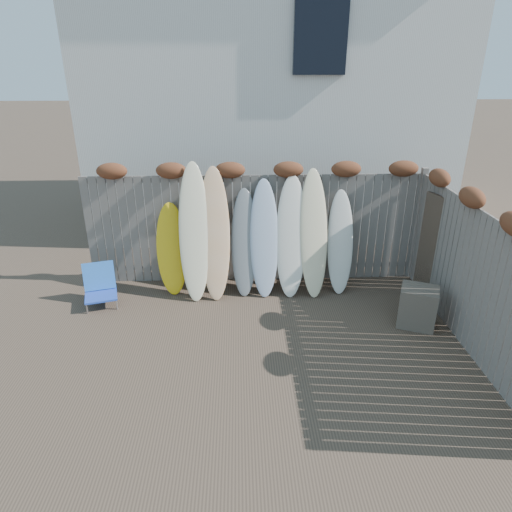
{
  "coord_description": "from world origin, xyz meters",
  "views": [
    {
      "loc": [
        -0.25,
        -5.36,
        3.9
      ],
      "look_at": [
        0.0,
        1.2,
        1.0
      ],
      "focal_mm": 32.0,
      "sensor_mm": 36.0,
      "label": 1
    }
  ],
  "objects_px": {
    "lattice_panel": "(445,256)",
    "surfboard_0": "(172,249)",
    "wooden_crate": "(418,307)",
    "beach_chair": "(100,286)"
  },
  "relations": [
    {
      "from": "beach_chair",
      "to": "surfboard_0",
      "type": "bearing_deg",
      "value": 21.11
    },
    {
      "from": "beach_chair",
      "to": "wooden_crate",
      "type": "xyz_separation_m",
      "value": [
        5.12,
        -0.9,
        0.0
      ]
    },
    {
      "from": "lattice_panel",
      "to": "surfboard_0",
      "type": "relative_size",
      "value": 1.12
    },
    {
      "from": "surfboard_0",
      "to": "wooden_crate",
      "type": "bearing_deg",
      "value": -24.89
    },
    {
      "from": "wooden_crate",
      "to": "surfboard_0",
      "type": "distance_m",
      "value": 4.19
    },
    {
      "from": "lattice_panel",
      "to": "surfboard_0",
      "type": "distance_m",
      "value": 4.58
    },
    {
      "from": "surfboard_0",
      "to": "lattice_panel",
      "type": "bearing_deg",
      "value": -15.47
    },
    {
      "from": "beach_chair",
      "to": "wooden_crate",
      "type": "height_order",
      "value": "beach_chair"
    },
    {
      "from": "wooden_crate",
      "to": "surfboard_0",
      "type": "relative_size",
      "value": 0.39
    },
    {
      "from": "beach_chair",
      "to": "lattice_panel",
      "type": "distance_m",
      "value": 5.74
    }
  ]
}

